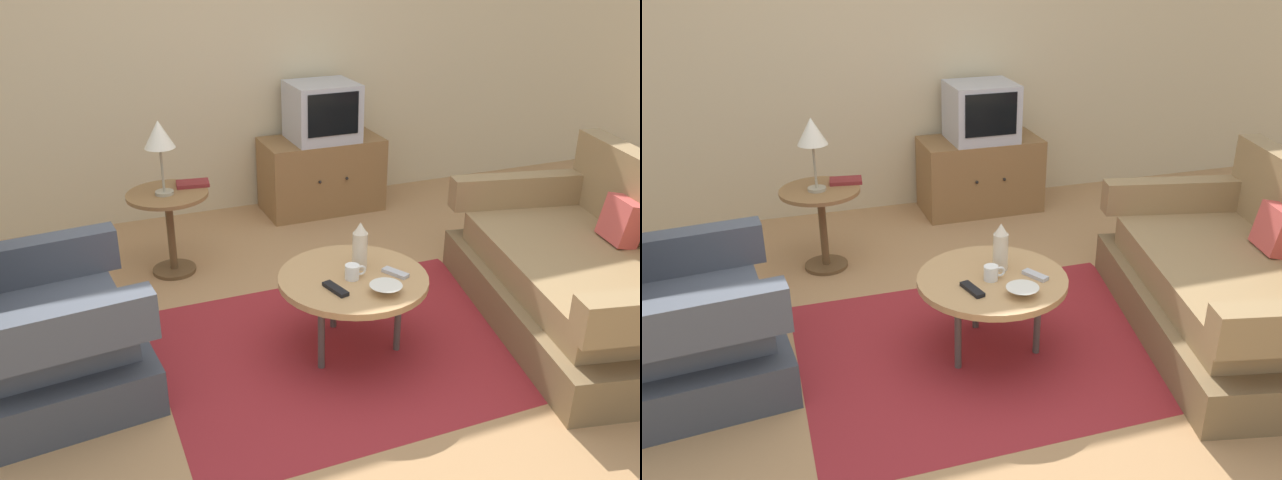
% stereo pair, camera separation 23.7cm
% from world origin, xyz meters
% --- Properties ---
extents(ground_plane, '(16.00, 16.00, 0.00)m').
position_xyz_m(ground_plane, '(0.00, 0.00, 0.00)').
color(ground_plane, '#AD7F51').
extents(back_wall, '(9.00, 0.12, 2.70)m').
position_xyz_m(back_wall, '(0.00, 2.43, 1.35)').
color(back_wall, '#CCB78E').
rests_on(back_wall, ground).
extents(area_rug, '(2.01, 1.57, 0.00)m').
position_xyz_m(area_rug, '(0.09, 0.12, 0.00)').
color(area_rug, maroon).
rests_on(area_rug, ground).
extents(armchair, '(0.90, 0.99, 0.92)m').
position_xyz_m(armchair, '(-1.43, 0.33, 0.31)').
color(armchair, '#3E424B').
rests_on(armchair, ground).
extents(couch, '(1.34, 1.91, 0.89)m').
position_xyz_m(couch, '(1.45, -0.12, 0.28)').
color(couch, brown).
rests_on(couch, ground).
extents(coffee_table, '(0.78, 0.78, 0.44)m').
position_xyz_m(coffee_table, '(0.09, 0.12, 0.40)').
color(coffee_table, tan).
rests_on(coffee_table, ground).
extents(side_table, '(0.52, 0.52, 0.55)m').
position_xyz_m(side_table, '(-0.63, 1.39, 0.40)').
color(side_table, olive).
rests_on(side_table, ground).
extents(tv_stand, '(0.93, 0.51, 0.58)m').
position_xyz_m(tv_stand, '(0.70, 2.09, 0.29)').
color(tv_stand, olive).
rests_on(tv_stand, ground).
extents(television, '(0.50, 0.46, 0.44)m').
position_xyz_m(television, '(0.70, 2.08, 0.80)').
color(television, '#B7B7BC').
rests_on(television, tv_stand).
extents(table_lamp, '(0.19, 0.19, 0.47)m').
position_xyz_m(table_lamp, '(-0.64, 1.37, 0.92)').
color(table_lamp, '#9E937A').
rests_on(table_lamp, side_table).
extents(vase, '(0.08, 0.08, 0.26)m').
position_xyz_m(vase, '(0.16, 0.20, 0.56)').
color(vase, beige).
rests_on(vase, coffee_table).
extents(mug, '(0.12, 0.07, 0.08)m').
position_xyz_m(mug, '(0.08, 0.10, 0.47)').
color(mug, white).
rests_on(mug, coffee_table).
extents(bowl, '(0.16, 0.16, 0.04)m').
position_xyz_m(bowl, '(0.16, -0.10, 0.46)').
color(bowl, silver).
rests_on(bowl, coffee_table).
extents(tv_remote_dark, '(0.09, 0.17, 0.02)m').
position_xyz_m(tv_remote_dark, '(-0.06, 0.01, 0.45)').
color(tv_remote_dark, black).
rests_on(tv_remote_dark, coffee_table).
extents(tv_remote_silver, '(0.11, 0.15, 0.02)m').
position_xyz_m(tv_remote_silver, '(0.30, 0.06, 0.45)').
color(tv_remote_silver, '#B2B2B7').
rests_on(tv_remote_silver, coffee_table).
extents(book, '(0.22, 0.16, 0.02)m').
position_xyz_m(book, '(-0.45, 1.47, 0.57)').
color(book, maroon).
rests_on(book, side_table).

